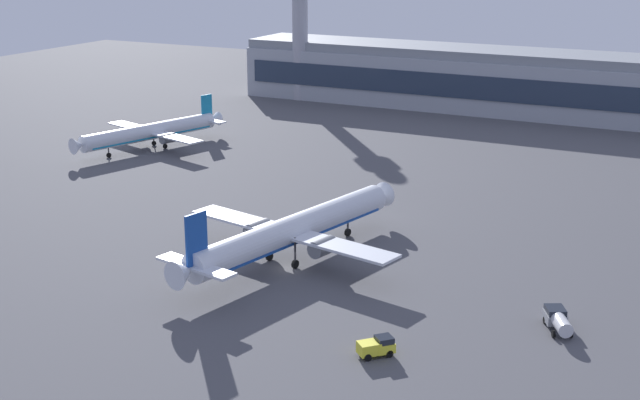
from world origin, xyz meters
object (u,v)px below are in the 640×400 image
object	(u,v)px
control_tower	(300,16)
airplane_far_stand	(292,231)
airplane_terminal_side	(152,132)
cargo_loader	(377,346)
fuel_truck	(558,320)

from	to	relation	value
control_tower	airplane_far_stand	size ratio (longest dim) A/B	0.88
airplane_terminal_side	airplane_far_stand	bearing A→B (deg)	159.12
control_tower	cargo_loader	xyz separation A→B (m)	(83.31, -137.84, -22.37)
airplane_terminal_side	cargo_loader	xyz separation A→B (m)	(84.39, -69.65, -2.63)
control_tower	cargo_loader	bearing A→B (deg)	-58.85
airplane_far_stand	fuel_truck	size ratio (longest dim) A/B	7.08
airplane_far_stand	cargo_loader	world-z (taller)	airplane_far_stand
airplane_far_stand	cargo_loader	distance (m)	32.53
cargo_loader	control_tower	bearing A→B (deg)	163.80
airplane_far_stand	airplane_terminal_side	world-z (taller)	airplane_far_stand
airplane_far_stand	airplane_terminal_side	xyz separation A→B (m)	(-61.16, 47.13, -0.72)
airplane_terminal_side	cargo_loader	world-z (taller)	airplane_terminal_side
control_tower	fuel_truck	xyz separation A→B (m)	(100.24, -121.70, -22.18)
control_tower	airplane_terminal_side	bearing A→B (deg)	-90.91
control_tower	airplane_terminal_side	xyz separation A→B (m)	(-1.08, -68.19, -19.74)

